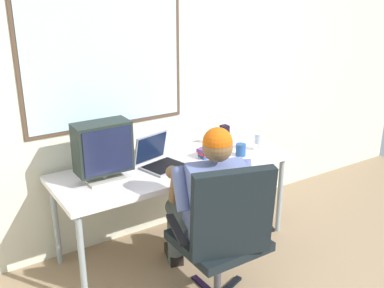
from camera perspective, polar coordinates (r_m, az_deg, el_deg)
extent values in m
cube|color=beige|center=(3.79, -2.03, 8.87)|extent=(5.88, 0.06, 2.68)
cube|color=#4C3828|center=(3.44, -10.99, 11.55)|extent=(1.28, 0.01, 1.18)
cube|color=silver|center=(3.44, -10.96, 11.54)|extent=(1.22, 0.02, 1.12)
cylinder|color=gray|center=(3.14, -13.68, -13.95)|extent=(0.04, 0.04, 0.68)
cylinder|color=gray|center=(3.95, 10.99, -6.32)|extent=(0.04, 0.04, 0.68)
cylinder|color=gray|center=(3.61, -16.74, -9.56)|extent=(0.04, 0.04, 0.68)
cylinder|color=gray|center=(4.33, 5.93, -3.66)|extent=(0.04, 0.04, 0.68)
cube|color=silver|center=(3.52, -2.24, -2.87)|extent=(1.87, 0.68, 0.04)
cube|color=black|center=(3.39, 4.61, -17.52)|extent=(0.28, 0.14, 0.02)
cube|color=black|center=(3.38, 1.64, -17.51)|extent=(0.05, 0.29, 0.02)
cylinder|color=#3F3F44|center=(3.16, 3.25, -15.59)|extent=(0.05, 0.05, 0.42)
cube|color=black|center=(3.03, 3.33, -12.01)|extent=(0.52, 0.52, 0.06)
cube|color=black|center=(2.69, 5.12, -8.80)|extent=(0.51, 0.25, 0.57)
cube|color=black|center=(3.06, 8.42, -9.06)|extent=(0.15, 0.37, 0.02)
cube|color=black|center=(2.89, -1.97, -10.66)|extent=(0.15, 0.37, 0.02)
cylinder|color=#434D4A|center=(3.27, 4.34, -8.84)|extent=(0.28, 0.49, 0.15)
cylinder|color=#434D4A|center=(3.59, 2.92, -10.59)|extent=(0.12, 0.12, 0.49)
cube|color=black|center=(3.74, 2.56, -12.88)|extent=(0.16, 0.26, 0.08)
cylinder|color=#434D4A|center=(3.19, -1.14, -9.63)|extent=(0.28, 0.49, 0.15)
cylinder|color=#434D4A|center=(3.51, -2.13, -11.34)|extent=(0.12, 0.12, 0.49)
cube|color=black|center=(3.67, -2.32, -13.64)|extent=(0.16, 0.26, 0.08)
cube|color=slate|center=(2.92, 3.09, -7.18)|extent=(0.45, 0.38, 0.51)
sphere|color=brown|center=(2.77, 3.23, -0.37)|extent=(0.19, 0.19, 0.19)
sphere|color=#C9530D|center=(2.76, 3.24, 0.22)|extent=(0.19, 0.19, 0.19)
cylinder|color=slate|center=(2.99, 6.80, -4.62)|extent=(0.14, 0.19, 0.29)
cylinder|color=brown|center=(3.13, 6.07, -6.28)|extent=(0.10, 0.13, 0.27)
sphere|color=brown|center=(3.17, 5.79, -6.41)|extent=(0.09, 0.09, 0.09)
cylinder|color=slate|center=(2.86, -1.39, -5.67)|extent=(0.15, 0.24, 0.29)
cylinder|color=brown|center=(3.01, -2.08, -5.37)|extent=(0.12, 0.19, 0.27)
sphere|color=brown|center=(3.06, -2.51, -3.57)|extent=(0.09, 0.09, 0.09)
cube|color=beige|center=(3.29, -10.92, -4.29)|extent=(0.26, 0.21, 0.02)
cylinder|color=beige|center=(3.28, -10.96, -3.74)|extent=(0.04, 0.04, 0.05)
cube|color=black|center=(3.21, -11.20, -0.38)|extent=(0.39, 0.20, 0.36)
cube|color=#191E38|center=(3.12, -10.50, -0.92)|extent=(0.35, 0.01, 0.32)
cube|color=gray|center=(3.44, -3.52, -2.89)|extent=(0.35, 0.31, 0.02)
cube|color=black|center=(3.44, -3.52, -2.73)|extent=(0.32, 0.27, 0.00)
cube|color=gray|center=(3.50, -5.23, -0.41)|extent=(0.31, 0.13, 0.23)
cube|color=#0F1933|center=(3.49, -5.13, -0.48)|extent=(0.28, 0.12, 0.20)
cylinder|color=silver|center=(3.84, 8.38, -0.73)|extent=(0.07, 0.07, 0.00)
cylinder|color=silver|center=(3.83, 8.41, -0.29)|extent=(0.01, 0.01, 0.06)
cylinder|color=silver|center=(3.80, 8.46, 0.71)|extent=(0.08, 0.08, 0.08)
cylinder|color=#4D0910|center=(3.81, 8.44, 0.33)|extent=(0.08, 0.08, 0.03)
cube|color=black|center=(3.88, 4.10, 1.07)|extent=(0.06, 0.06, 0.18)
cylinder|color=#333338|center=(3.85, 4.42, 1.32)|extent=(0.04, 0.01, 0.04)
cube|color=#264F99|center=(3.65, 2.10, -1.40)|extent=(0.15, 0.10, 0.03)
cube|color=red|center=(3.64, 2.28, -1.04)|extent=(0.19, 0.10, 0.02)
cube|color=#6E3776|center=(3.63, 2.07, -0.70)|extent=(0.18, 0.14, 0.03)
cylinder|color=navy|center=(3.68, 6.16, -0.73)|extent=(0.08, 0.08, 0.10)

